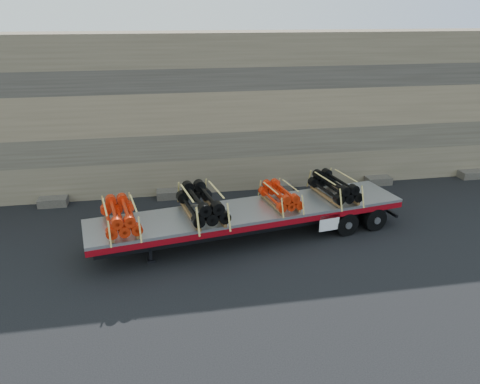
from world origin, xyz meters
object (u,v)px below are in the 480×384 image
object	(u,v)px
bundle_midrear	(280,196)
bundle_rear	(335,187)
bundle_midfront	(202,204)
bundle_front	(120,217)
trailer	(250,224)

from	to	relation	value
bundle_midrear	bundle_rear	world-z (taller)	bundle_rear
bundle_midfront	bundle_front	bearing A→B (deg)	180.00
trailer	bundle_midfront	distance (m)	2.06
trailer	bundle_midfront	size ratio (longest dim) A/B	4.58
bundle_midrear	trailer	bearing A→B (deg)	180.00
trailer	bundle_midrear	world-z (taller)	bundle_midrear
bundle_front	bundle_midrear	distance (m)	5.75
bundle_front	bundle_rear	bearing A→B (deg)	0.00
bundle_front	bundle_rear	xyz separation A→B (m)	(7.91, 1.33, 0.00)
bundle_front	bundle_midfront	size ratio (longest dim) A/B	0.88
bundle_front	bundle_midfront	bearing A→B (deg)	-0.00
bundle_rear	bundle_front	bearing A→B (deg)	-180.00
bundle_midrear	bundle_rear	size ratio (longest dim) A/B	0.86
trailer	bundle_rear	bearing A→B (deg)	0.00
bundle_midfront	bundle_midrear	distance (m)	2.98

